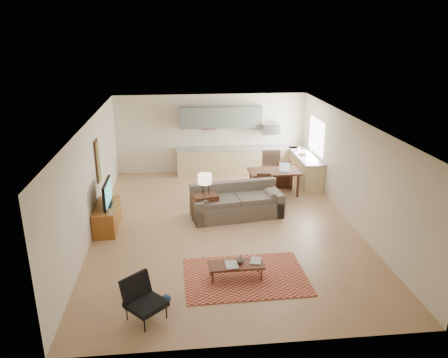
{
  "coord_description": "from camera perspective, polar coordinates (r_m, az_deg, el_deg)",
  "views": [
    {
      "loc": [
        -1.09,
        -10.15,
        4.81
      ],
      "look_at": [
        0.0,
        0.3,
        1.15
      ],
      "focal_mm": 35.0,
      "sensor_mm": 36.0,
      "label": 1
    }
  ],
  "objects": [
    {
      "name": "tv",
      "position": [
        11.12,
        -15.02,
        -1.83
      ],
      "size": [
        0.1,
        1.05,
        0.63
      ],
      "primitive_type": null,
      "color": "black",
      "rests_on": "tv_credenza"
    },
    {
      "name": "kitchen_range",
      "position": [
        15.29,
        5.96,
        2.53
      ],
      "size": [
        0.62,
        0.62,
        0.9
      ],
      "primitive_type": "cube",
      "color": "#A5A8AD",
      "rests_on": "ground"
    },
    {
      "name": "tv_credenza",
      "position": [
        11.36,
        -15.01,
        -4.8
      ],
      "size": [
        0.52,
        1.36,
        0.63
      ],
      "primitive_type": null,
      "color": "brown",
      "rests_on": "floor"
    },
    {
      "name": "wall_art_left",
      "position": [
        11.71,
        -16.15,
        2.27
      ],
      "size": [
        0.06,
        0.42,
        1.1
      ],
      "primitive_type": null,
      "color": "olive",
      "rests_on": "room"
    },
    {
      "name": "book_b",
      "position": [
        9.01,
        3.49,
        -10.55
      ],
      "size": [
        0.37,
        0.41,
        0.02
      ],
      "primitive_type": "imported",
      "rotation": [
        0.0,
        0.0,
        -0.28
      ],
      "color": "navy",
      "rests_on": "coffee_table"
    },
    {
      "name": "rug",
      "position": [
        9.12,
        2.81,
        -12.58
      ],
      "size": [
        2.51,
        1.77,
        0.02
      ],
      "primitive_type": "cube",
      "rotation": [
        0.0,
        0.0,
        0.02
      ],
      "color": "maroon",
      "rests_on": "floor"
    },
    {
      "name": "laptop",
      "position": [
        13.06,
        7.98,
        1.5
      ],
      "size": [
        0.34,
        0.27,
        0.24
      ],
      "primitive_type": null,
      "rotation": [
        0.0,
        0.0,
        -0.1
      ],
      "color": "#A5A8AD",
      "rests_on": "dining_table"
    },
    {
      "name": "table_lamp",
      "position": [
        11.14,
        -2.51,
        -0.69
      ],
      "size": [
        0.44,
        0.44,
        0.58
      ],
      "primitive_type": null,
      "rotation": [
        0.0,
        0.0,
        0.3
      ],
      "color": "beige",
      "rests_on": "console_table"
    },
    {
      "name": "console_table",
      "position": [
        11.38,
        -2.46,
        -3.8
      ],
      "size": [
        0.71,
        0.57,
        0.73
      ],
      "primitive_type": null,
      "rotation": [
        0.0,
        0.0,
        0.27
      ],
      "color": "#371D12",
      "rests_on": "floor"
    },
    {
      "name": "dining_table",
      "position": [
        13.24,
        6.52,
        -0.47
      ],
      "size": [
        1.53,
        0.92,
        0.76
      ],
      "primitive_type": null,
      "rotation": [
        0.0,
        0.0,
        0.04
      ],
      "color": "#371D12",
      "rests_on": "floor"
    },
    {
      "name": "room",
      "position": [
        10.78,
        0.17,
        0.48
      ],
      "size": [
        9.0,
        9.0,
        9.0
      ],
      "color": "#A87E57",
      "rests_on": "ground"
    },
    {
      "name": "armchair",
      "position": [
        7.87,
        -10.18,
        -15.33
      ],
      "size": [
        0.95,
        0.95,
        0.77
      ],
      "primitive_type": null,
      "rotation": [
        0.0,
        0.0,
        0.75
      ],
      "color": "black",
      "rests_on": "floor"
    },
    {
      "name": "triptych",
      "position": [
        14.97,
        -2.05,
        7.4
      ],
      "size": [
        1.7,
        0.04,
        0.5
      ],
      "primitive_type": null,
      "color": "beige",
      "rests_on": "room"
    },
    {
      "name": "vase",
      "position": [
        8.89,
        2.13,
        -10.38
      ],
      "size": [
        0.22,
        0.22,
        0.17
      ],
      "primitive_type": "imported",
      "rotation": [
        0.0,
        0.0,
        -0.18
      ],
      "color": "black",
      "rests_on": "coffee_table"
    },
    {
      "name": "kitchen_microwave",
      "position": [
        15.03,
        6.09,
        6.57
      ],
      "size": [
        0.62,
        0.4,
        0.35
      ],
      "primitive_type": "cube",
      "color": "#A5A8AD",
      "rests_on": "room"
    },
    {
      "name": "coffee_table",
      "position": [
        8.97,
        1.58,
        -11.95
      ],
      "size": [
        1.13,
        0.47,
        0.34
      ],
      "primitive_type": null,
      "rotation": [
        0.0,
        0.0,
        0.03
      ],
      "color": "#4D2316",
      "rests_on": "floor"
    },
    {
      "name": "soap_bottle",
      "position": [
        14.71,
        9.74,
        3.98
      ],
      "size": [
        0.1,
        0.1,
        0.19
      ],
      "primitive_type": "imported",
      "rotation": [
        0.0,
        0.0,
        -0.06
      ],
      "color": "beige",
      "rests_on": "kitchen_counter_right"
    },
    {
      "name": "book_a",
      "position": [
        8.81,
        0.19,
        -11.2
      ],
      "size": [
        0.26,
        0.34,
        0.03
      ],
      "primitive_type": "imported",
      "rotation": [
        0.0,
        0.0,
        0.02
      ],
      "color": "maroon",
      "rests_on": "coffee_table"
    },
    {
      "name": "sofa",
      "position": [
        11.63,
        1.66,
        -2.91
      ],
      "size": [
        2.61,
        1.43,
        0.86
      ],
      "primitive_type": null,
      "rotation": [
        0.0,
        0.0,
        0.15
      ],
      "color": "brown",
      "rests_on": "floor"
    },
    {
      "name": "window_right",
      "position": [
        14.22,
        11.96,
        5.53
      ],
      "size": [
        0.02,
        1.4,
        1.05
      ],
      "primitive_type": "cube",
      "color": "white",
      "rests_on": "room"
    },
    {
      "name": "kitchen_counter_back",
      "position": [
        15.1,
        1.87,
        2.46
      ],
      "size": [
        4.26,
        0.64,
        0.92
      ],
      "primitive_type": null,
      "color": "tan",
      "rests_on": "ground"
    },
    {
      "name": "dining_chair_far",
      "position": [
        13.93,
        7.65,
        0.8
      ],
      "size": [
        0.48,
        0.49,
        0.91
      ],
      "primitive_type": null,
      "rotation": [
        0.0,
        0.0,
        3.04
      ],
      "color": "#371D12",
      "rests_on": "floor"
    },
    {
      "name": "upper_cabinets",
      "position": [
        14.82,
        -0.46,
        8.08
      ],
      "size": [
        2.8,
        0.34,
        0.7
      ],
      "primitive_type": "cube",
      "color": "slate",
      "rests_on": "room"
    },
    {
      "name": "kitchen_counter_right",
      "position": [
        14.42,
        10.53,
        1.32
      ],
      "size": [
        0.64,
        2.26,
        0.92
      ],
      "primitive_type": null,
      "color": "tan",
      "rests_on": "ground"
    },
    {
      "name": "dining_chair_near",
      "position": [
        12.53,
        5.29,
        -1.35
      ],
      "size": [
        0.44,
        0.46,
        0.86
      ],
      "primitive_type": null,
      "rotation": [
        0.0,
        0.0,
        -0.07
      ],
      "color": "#371D12",
      "rests_on": "floor"
    }
  ]
}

